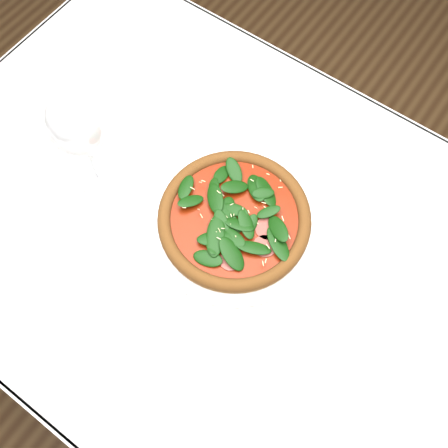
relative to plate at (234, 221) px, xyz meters
The scene contains 5 objects.
ground 0.76m from the plate, 81.57° to the right, with size 6.00×6.00×0.00m, color brown.
dining_table 0.11m from the plate, 81.57° to the right, with size 1.21×0.81×0.75m.
plate is the anchor object (origin of this frame).
pizza 0.02m from the plate, ahead, with size 0.35×0.35×0.03m.
wine_glass 0.30m from the plate, 165.06° to the right, with size 0.09×0.09×0.22m.
Camera 1 is at (0.19, -0.27, 1.55)m, focal length 40.00 mm.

